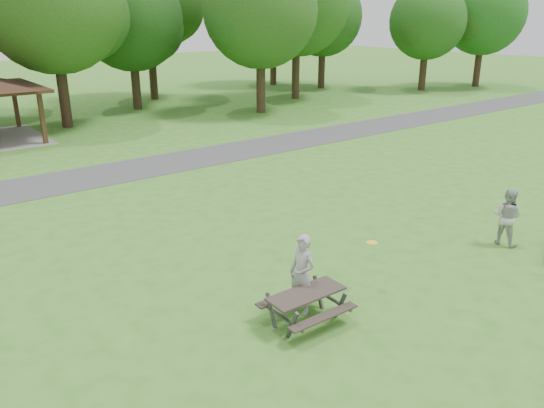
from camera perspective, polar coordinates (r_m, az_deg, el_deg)
The scene contains 14 objects.
ground at distance 11.91m, azimuth 8.19°, elevation -12.08°, with size 160.00×160.00×0.00m, color #397722.
asphalt_path at distance 23.05m, azimuth -17.48°, elevation 3.08°, with size 120.00×3.20×0.02m, color #414143.
tree_row_e at distance 33.33m, azimuth -22.43°, elevation 19.23°, with size 8.40×8.00×11.02m.
tree_row_f at distance 38.69m, azimuth -14.87°, elevation 18.46°, with size 7.35×7.00×9.55m.
tree_row_g at distance 36.07m, azimuth -1.16°, elevation 19.81°, with size 7.77×7.40×10.25m.
tree_row_h at distance 42.56m, azimuth 2.76°, elevation 20.70°, with size 8.61×8.20×11.37m.
tree_row_i at distance 49.15m, azimuth 5.57°, elevation 19.19°, with size 7.14×6.80×9.52m.
tree_row_j at distance 49.29m, azimuth 16.40°, elevation 18.13°, with size 6.72×6.40×8.96m.
tree_deep_d at distance 51.29m, azimuth 0.21°, elevation 20.54°, with size 8.40×8.00×11.27m.
tree_flank_right at distance 53.42m, azimuth 21.86°, elevation 18.25°, with size 7.56×7.20×9.97m.
picnic_table_middle at distance 11.41m, azimuth 3.69°, elevation -10.23°, with size 1.74×1.42×0.74m.
frisbee_in_flight at distance 12.66m, azimuth 10.71°, elevation -4.12°, with size 0.33×0.33×0.02m.
frisbee_thrower at distance 11.65m, azimuth 3.26°, elevation -7.53°, with size 0.66×0.43×1.81m, color #99999C.
frisbee_catcher at distance 16.44m, azimuth 23.93°, elevation -1.25°, with size 0.81×0.63×1.67m, color #AEAEB0.
Camera 1 is at (-7.45, -6.91, 6.22)m, focal length 35.00 mm.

